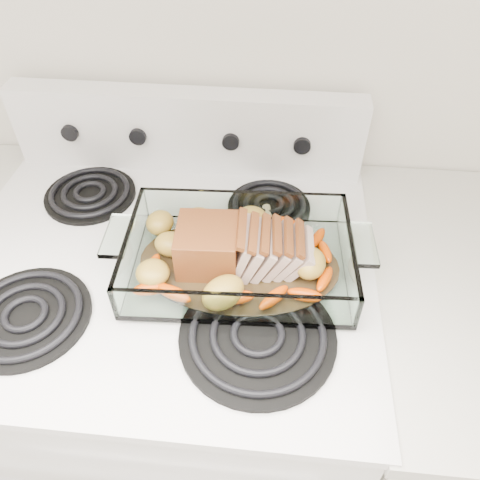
# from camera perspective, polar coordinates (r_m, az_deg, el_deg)

# --- Properties ---
(electric_range) EXTENTS (0.78, 0.70, 1.12)m
(electric_range) POSITION_cam_1_polar(r_m,az_deg,el_deg) (1.25, -6.97, -16.54)
(electric_range) COLOR white
(electric_range) RESTS_ON ground
(counter_right) EXTENTS (0.58, 0.68, 0.93)m
(counter_right) POSITION_cam_1_polar(r_m,az_deg,el_deg) (1.33, 24.21, -18.16)
(counter_right) COLOR silver
(counter_right) RESTS_ON ground
(baking_dish) EXTENTS (0.39, 0.25, 0.07)m
(baking_dish) POSITION_cam_1_polar(r_m,az_deg,el_deg) (0.83, -0.14, -2.37)
(baking_dish) COLOR silver
(baking_dish) RESTS_ON electric_range
(pork_roast) EXTENTS (0.23, 0.10, 0.08)m
(pork_roast) POSITION_cam_1_polar(r_m,az_deg,el_deg) (0.81, -1.14, -0.94)
(pork_roast) COLOR #5F2D10
(pork_roast) RESTS_ON baking_dish
(roast_vegetables) EXTENTS (0.38, 0.21, 0.05)m
(roast_vegetables) POSITION_cam_1_polar(r_m,az_deg,el_deg) (0.85, -0.16, -0.02)
(roast_vegetables) COLOR #D74800
(roast_vegetables) RESTS_ON baking_dish
(wooden_spoon) EXTENTS (0.08, 0.26, 0.02)m
(wooden_spoon) POSITION_cam_1_polar(r_m,az_deg,el_deg) (0.84, 4.84, -3.47)
(wooden_spoon) COLOR beige
(wooden_spoon) RESTS_ON electric_range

